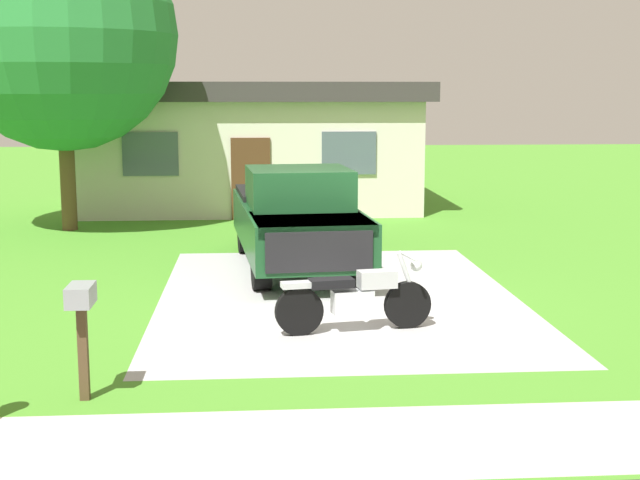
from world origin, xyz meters
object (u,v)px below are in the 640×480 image
(neighbor_house, at_px, (251,144))
(shade_tree, at_px, (61,35))
(mailbox, at_px, (81,311))
(pickup_truck, at_px, (296,217))
(motorcycle, at_px, (355,298))

(neighbor_house, bearing_deg, shade_tree, -138.02)
(mailbox, bearing_deg, neighbor_house, 83.74)
(pickup_truck, xyz_separation_m, neighbor_house, (-0.86, 8.82, 0.84))
(motorcycle, relative_size, shade_tree, 0.30)
(pickup_truck, bearing_deg, shade_tree, 136.31)
(motorcycle, height_order, pickup_truck, pickup_truck)
(motorcycle, relative_size, pickup_truck, 0.38)
(mailbox, relative_size, shade_tree, 0.17)
(pickup_truck, distance_m, mailbox, 7.59)
(motorcycle, distance_m, mailbox, 4.11)
(pickup_truck, relative_size, mailbox, 4.57)
(mailbox, height_order, shade_tree, shade_tree)
(mailbox, relative_size, neighbor_house, 0.13)
(motorcycle, bearing_deg, shade_tree, 121.14)
(pickup_truck, bearing_deg, motorcycle, -82.59)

